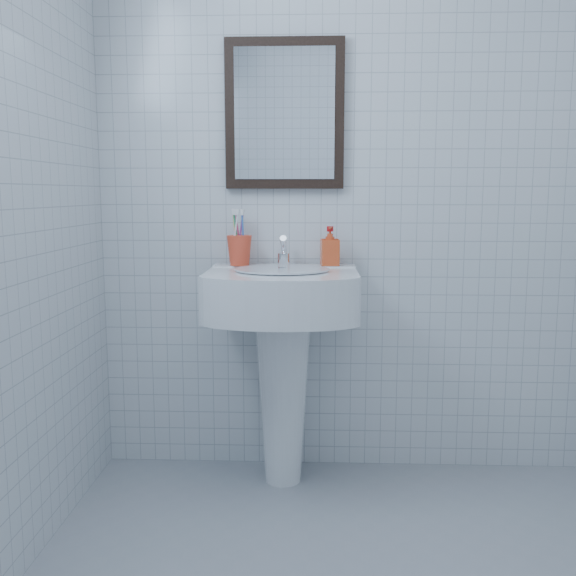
{
  "coord_description": "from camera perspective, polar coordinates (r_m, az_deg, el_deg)",
  "views": [
    {
      "loc": [
        -0.17,
        -1.59,
        1.22
      ],
      "look_at": [
        -0.27,
        0.86,
        0.86
      ],
      "focal_mm": 40.0,
      "sensor_mm": 36.0,
      "label": 1
    }
  ],
  "objects": [
    {
      "name": "toothbrush_cup",
      "position": [
        2.72,
        -4.34,
        3.35
      ],
      "size": [
        0.14,
        0.14,
        0.13
      ],
      "primitive_type": null,
      "rotation": [
        0.0,
        0.0,
        -0.36
      ],
      "color": "#E64327",
      "rests_on": "washbasin"
    },
    {
      "name": "wall_back",
      "position": [
        2.79,
        5.83,
        8.98
      ],
      "size": [
        2.2,
        0.02,
        2.5
      ],
      "primitive_type": "cube",
      "color": "silver",
      "rests_on": "ground"
    },
    {
      "name": "faucet",
      "position": [
        2.7,
        -0.38,
        3.09
      ],
      "size": [
        0.05,
        0.12,
        0.13
      ],
      "color": "white",
      "rests_on": "washbasin"
    },
    {
      "name": "washbasin",
      "position": [
        2.65,
        -0.48,
        -4.66
      ],
      "size": [
        0.6,
        0.44,
        0.93
      ],
      "color": "white",
      "rests_on": "ground"
    },
    {
      "name": "wall_mirror",
      "position": [
        2.79,
        -0.3,
        15.2
      ],
      "size": [
        0.5,
        0.04,
        0.62
      ],
      "color": "black",
      "rests_on": "wall_back"
    },
    {
      "name": "soap_dispenser",
      "position": [
        2.71,
        3.75,
        3.75
      ],
      "size": [
        0.08,
        0.08,
        0.16
      ],
      "primitive_type": "imported",
      "rotation": [
        0.0,
        0.0,
        0.1
      ],
      "color": "red",
      "rests_on": "washbasin"
    }
  ]
}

